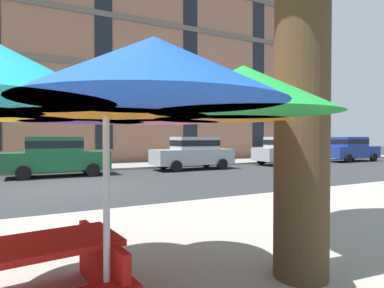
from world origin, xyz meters
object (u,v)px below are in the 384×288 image
Objects in this scene: sedan_silver_midblock at (286,150)px; sedan_blue at (350,148)px; picnic_table at (16,277)px; sedan_silver at (193,152)px; patio_umbrella at (106,95)px; sedan_green at (57,155)px.

sedan_silver_midblock and sedan_blue have the same top height.
picnic_table is at bearing -149.65° from sedan_blue.
sedan_silver is 2.24× the size of picnic_table.
picnic_table is (-20.98, -12.28, -0.46)m from sedan_blue.
sedan_silver is at bearing 59.69° from patio_umbrella.
sedan_green is at bearing 84.15° from picnic_table.
picnic_table is at bearing -123.55° from sedan_silver.
sedan_silver_midblock is 19.31m from picnic_table.
sedan_green and sedan_silver have the same top height.
sedan_green is 13.63m from sedan_silver_midblock.
sedan_green is at bearing 180.00° from sedan_silver_midblock.
sedan_silver reaches higher than picnic_table.
sedan_silver is 12.83m from sedan_blue.
sedan_green is at bearing 180.00° from sedan_blue.
sedan_green is 1.00× the size of sedan_blue.
sedan_silver_midblock reaches higher than picnic_table.
sedan_green is 19.72m from sedan_blue.
picnic_table is at bearing 150.01° from patio_umbrella.
patio_umbrella is at bearing -120.31° from sedan_silver.
sedan_silver_midblock is at bearing 0.00° from sedan_silver.
sedan_silver is 1.14× the size of patio_umbrella.
sedan_blue is at bearing 30.35° from picnic_table.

